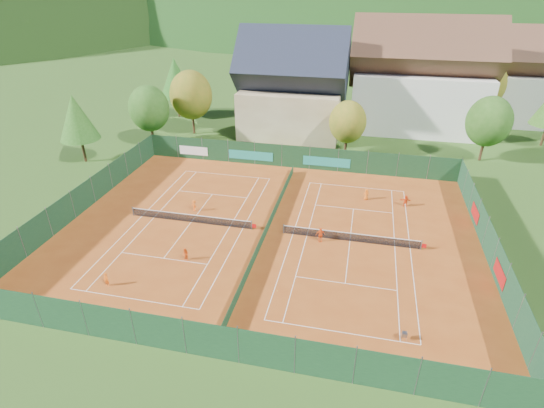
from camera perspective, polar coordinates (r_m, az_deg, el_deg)
The scene contains 34 objects.
ground at distance 41.69m, azimuth -0.60°, elevation -3.72°, with size 600.00×600.00×0.00m, color #284B17.
clay_pad at distance 41.68m, azimuth -0.60°, elevation -3.69°, with size 40.00×32.00×0.01m, color #9D4517.
court_markings_left at distance 43.94m, azimuth -10.82°, elevation -2.41°, with size 11.03×23.83×0.00m.
court_markings_right at distance 40.88m, azimuth 10.43°, elevation -4.92°, with size 11.03×23.83×0.00m.
tennis_net_left at distance 43.63m, azimuth -10.69°, elevation -1.88°, with size 13.30×0.10×1.02m.
tennis_net_right at distance 40.62m, azimuth 10.71°, elevation -4.36°, with size 13.30×0.10×1.02m.
court_divider at distance 41.42m, azimuth -0.60°, elevation -3.11°, with size 0.03×28.80×1.00m.
fence_north at distance 55.11m, azimuth 2.72°, elevation 6.34°, with size 40.00×0.10×3.00m.
fence_south at distance 28.81m, azimuth -8.20°, elevation -17.81°, with size 40.00×0.04×3.00m.
fence_west at distance 48.96m, azimuth -24.06°, elevation 0.82°, with size 0.04×32.00×3.00m.
fence_east at distance 41.87m, azimuth 27.23°, elevation -4.70°, with size 0.09×32.00×3.00m.
chalet at distance 67.13m, azimuth 2.79°, elevation 15.02°, with size 16.20×12.00×16.00m.
hotel_block_a at distance 72.32m, azimuth 19.24°, elevation 15.14°, with size 21.60×11.00×17.25m.
hotel_block_b at distance 82.83m, azimuth 28.60°, elevation 14.32°, with size 17.28×10.00×15.50m.
tree_west_front at distance 64.36m, azimuth -16.21°, elevation 12.23°, with size 5.72×5.72×8.69m.
tree_west_mid at distance 67.70m, azimuth -10.85°, elevation 14.20°, with size 6.44×6.44×9.78m.
tree_west_back at distance 77.07m, azimuth -12.86°, elevation 16.22°, with size 5.60×5.60×10.00m.
tree_center at distance 59.03m, azimuth 10.14°, elevation 10.81°, with size 5.01×5.01×7.60m.
tree_east_front at distance 62.76m, azimuth 27.14°, elevation 9.84°, with size 5.72×5.72×8.69m.
tree_west_side at distance 60.92m, azimuth -24.83°, elevation 10.52°, with size 5.04×5.04×9.00m.
tree_east_back at distance 78.02m, azimuth 26.41°, elevation 14.21°, with size 7.15×7.15×10.86m.
mountain_backdrop at distance 275.63m, azimuth 17.02°, elevation 14.30°, with size 820.00×530.00×242.00m.
ball_hopper at distance 31.61m, azimuth 17.39°, elevation -16.37°, with size 0.34×0.34×0.80m.
loose_ball_0 at distance 40.95m, azimuth -13.18°, elevation -5.14°, with size 0.07×0.07×0.07m, color #CCD833.
loose_ball_1 at distance 34.41m, azimuth 0.71°, elevation -11.61°, with size 0.07×0.07×0.07m, color #CCD833.
loose_ball_2 at distance 42.56m, azimuth 3.39°, elevation -2.96°, with size 0.07×0.07×0.07m, color #CCD833.
loose_ball_3 at distance 49.32m, azimuth -1.90°, elevation 1.76°, with size 0.07×0.07×0.07m, color #CCD833.
loose_ball_4 at distance 39.87m, azimuth 10.70°, elevation -5.86°, with size 0.07×0.07×0.07m, color #CCD833.
player_left_near at distance 37.04m, azimuth -21.38°, elevation -9.44°, with size 0.46×0.30×1.25m, color orange.
player_left_mid at distance 38.12m, azimuth -11.56°, elevation -6.67°, with size 0.60×0.47×1.23m, color #F35A15.
player_left_far at distance 45.68m, azimuth -10.40°, elevation -0.19°, with size 0.82×0.47×1.27m, color orange.
player_right_near at distance 40.02m, azimuth 6.51°, elevation -4.12°, with size 0.88×0.37×1.51m, color #F65915.
player_right_far_a at distance 48.33m, azimuth 12.54°, elevation 1.27°, with size 0.63×0.41×1.30m, color orange.
player_right_far_b at distance 48.04m, azimuth 17.53°, elevation 0.40°, with size 1.21×0.39×1.31m, color #EC4C14.
Camera 1 is at (8.10, -34.35, 22.18)m, focal length 28.00 mm.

